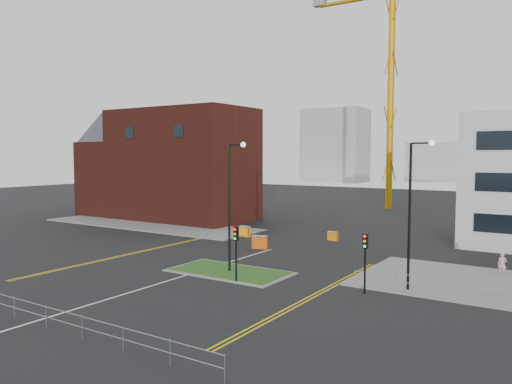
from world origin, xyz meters
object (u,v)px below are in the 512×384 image
(traffic_light_island, at_px, (236,243))
(pedestrian, at_px, (502,264))
(tower_crane, at_px, (432,32))
(streetlamp_island, at_px, (232,196))

(traffic_light_island, xyz_separation_m, pedestrian, (14.29, 11.60, -1.79))
(tower_crane, xyz_separation_m, pedestrian, (14.44, -37.40, -25.15))
(tower_crane, distance_m, streetlamp_island, 51.29)
(streetlamp_island, height_order, pedestrian, streetlamp_island)
(traffic_light_island, distance_m, pedestrian, 18.49)
(traffic_light_island, bearing_deg, streetlamp_island, 131.41)
(streetlamp_island, relative_size, traffic_light_island, 2.52)
(streetlamp_island, relative_size, pedestrian, 5.87)
(tower_crane, relative_size, traffic_light_island, 14.52)
(tower_crane, height_order, streetlamp_island, tower_crane)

